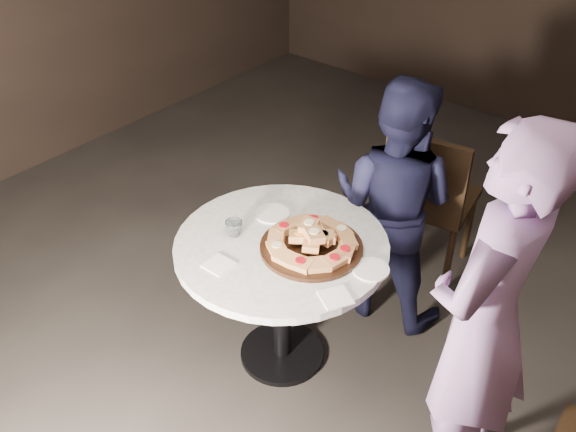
{
  "coord_description": "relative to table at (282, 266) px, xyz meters",
  "views": [
    {
      "loc": [
        1.47,
        -1.89,
        2.69
      ],
      "look_at": [
        -0.13,
        0.03,
        0.92
      ],
      "focal_mm": 40.0,
      "sensor_mm": 36.0,
      "label": 1
    }
  ],
  "objects": [
    {
      "name": "water_glass",
      "position": [
        -0.22,
        -0.1,
        0.19
      ],
      "size": [
        0.09,
        0.09,
        0.08
      ],
      "primitive_type": "imported",
      "rotation": [
        0.0,
        0.0,
        0.05
      ],
      "color": "silver",
      "rests_on": "table"
    },
    {
      "name": "plate_right",
      "position": [
        0.45,
        0.1,
        0.15
      ],
      "size": [
        0.19,
        0.19,
        0.01
      ],
      "primitive_type": "cylinder",
      "rotation": [
        0.0,
        0.0,
        0.1
      ],
      "color": "white",
      "rests_on": "table"
    },
    {
      "name": "table",
      "position": [
        0.0,
        0.0,
        0.0
      ],
      "size": [
        1.39,
        1.39,
        0.79
      ],
      "rotation": [
        0.0,
        0.0,
        0.43
      ],
      "color": "black",
      "rests_on": "ground"
    },
    {
      "name": "chair_far",
      "position": [
        0.22,
        1.09,
        -0.05
      ],
      "size": [
        0.56,
        0.58,
        1.03
      ],
      "rotation": [
        0.0,
        0.0,
        3.32
      ],
      "color": "black",
      "rests_on": "ground"
    },
    {
      "name": "floor",
      "position": [
        0.13,
        0.02,
        -0.64
      ],
      "size": [
        7.0,
        7.0,
        0.0
      ],
      "primitive_type": "plane",
      "color": "black",
      "rests_on": "ground"
    },
    {
      "name": "plate_left",
      "position": [
        -0.19,
        0.15,
        0.15
      ],
      "size": [
        0.22,
        0.22,
        0.01
      ],
      "primitive_type": "cylinder",
      "rotation": [
        0.0,
        0.0,
        -0.3
      ],
      "color": "white",
      "rests_on": "table"
    },
    {
      "name": "diner_teal",
      "position": [
        1.03,
        0.03,
        0.25
      ],
      "size": [
        0.43,
        0.65,
        1.77
      ],
      "primitive_type": "imported",
      "rotation": [
        0.0,
        0.0,
        -1.58
      ],
      "color": "#8468A1",
      "rests_on": "ground"
    },
    {
      "name": "napkin_near",
      "position": [
        -0.11,
        -0.32,
        0.15
      ],
      "size": [
        0.12,
        0.12,
        0.01
      ],
      "primitive_type": "cube",
      "rotation": [
        0.0,
        0.0,
        0.02
      ],
      "color": "white",
      "rests_on": "table"
    },
    {
      "name": "diner_navy",
      "position": [
        0.2,
        0.71,
        0.09
      ],
      "size": [
        0.79,
        0.65,
        1.46
      ],
      "primitive_type": "imported",
      "rotation": [
        0.0,
        0.0,
        3.29
      ],
      "color": "black",
      "rests_on": "ground"
    },
    {
      "name": "focaccia_pile",
      "position": [
        0.15,
        0.05,
        0.2
      ],
      "size": [
        0.44,
        0.43,
        0.12
      ],
      "rotation": [
        0.0,
        0.0,
        0.24
      ],
      "color": "#BA7B48",
      "rests_on": "serving_board"
    },
    {
      "name": "napkin_far",
      "position": [
        0.44,
        -0.15,
        0.15
      ],
      "size": [
        0.18,
        0.18,
        0.01
      ],
      "primitive_type": "cube",
      "rotation": [
        0.0,
        0.0,
        -0.53
      ],
      "color": "white",
      "rests_on": "table"
    },
    {
      "name": "serving_board",
      "position": [
        0.14,
        0.05,
        0.16
      ],
      "size": [
        0.56,
        0.56,
        0.02
      ],
      "primitive_type": "cylinder",
      "rotation": [
        0.0,
        0.0,
        -0.15
      ],
      "color": "black",
      "rests_on": "table"
    }
  ]
}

